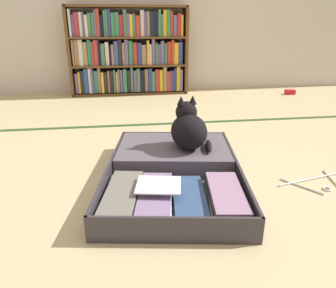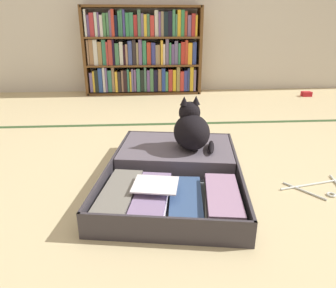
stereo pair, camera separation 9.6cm
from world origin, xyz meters
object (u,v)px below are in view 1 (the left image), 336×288
open_suitcase (174,169)px  black_cat (188,129)px  small_red_pouch (290,92)px  clothes_hanger (316,182)px  bookshelf (128,53)px

open_suitcase → black_cat: bearing=53.3°
small_red_pouch → black_cat: bearing=-131.8°
clothes_hanger → small_red_pouch: bearing=65.1°
bookshelf → small_red_pouch: size_ratio=12.67×
black_cat → clothes_hanger: size_ratio=0.72×
bookshelf → black_cat: bearing=-82.3°
bookshelf → open_suitcase: size_ratio=1.26×
bookshelf → clothes_hanger: bearing=-69.4°
open_suitcase → clothes_hanger: 0.71m
open_suitcase → clothes_hanger: (0.69, -0.16, -0.04)m
open_suitcase → clothes_hanger: open_suitcase is taller
black_cat → open_suitcase: bearing=-126.7°
bookshelf → black_cat: (0.27, -1.98, -0.23)m
black_cat → small_red_pouch: bearing=48.2°
open_suitcase → small_red_pouch: open_suitcase is taller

